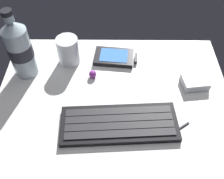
{
  "coord_description": "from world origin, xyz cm",
  "views": [
    {
      "loc": [
        0.43,
        -43.24,
        55.11
      ],
      "look_at": [
        0.0,
        0.0,
        3.0
      ],
      "focal_mm": 41.08,
      "sensor_mm": 36.0,
      "label": 1
    }
  ],
  "objects_px": {
    "handheld_device": "(114,57)",
    "charger_block": "(193,82)",
    "keyboard": "(117,124)",
    "trackball_mouse": "(91,74)",
    "juice_cup": "(67,52)",
    "stylus_pen": "(173,131)",
    "water_bottle": "(18,48)"
  },
  "relations": [
    {
      "from": "juice_cup",
      "to": "water_bottle",
      "type": "height_order",
      "value": "water_bottle"
    },
    {
      "from": "water_bottle",
      "to": "stylus_pen",
      "type": "distance_m",
      "value": 0.46
    },
    {
      "from": "keyboard",
      "to": "water_bottle",
      "type": "height_order",
      "value": "water_bottle"
    },
    {
      "from": "trackball_mouse",
      "to": "charger_block",
      "type": "bearing_deg",
      "value": -5.6
    },
    {
      "from": "water_bottle",
      "to": "trackball_mouse",
      "type": "distance_m",
      "value": 0.21
    },
    {
      "from": "charger_block",
      "to": "trackball_mouse",
      "type": "height_order",
      "value": "charger_block"
    },
    {
      "from": "handheld_device",
      "to": "juice_cup",
      "type": "distance_m",
      "value": 0.15
    },
    {
      "from": "keyboard",
      "to": "trackball_mouse",
      "type": "bearing_deg",
      "value": 114.54
    },
    {
      "from": "juice_cup",
      "to": "trackball_mouse",
      "type": "bearing_deg",
      "value": -40.89
    },
    {
      "from": "keyboard",
      "to": "water_bottle",
      "type": "xyz_separation_m",
      "value": [
        -0.27,
        0.18,
        0.08
      ]
    },
    {
      "from": "keyboard",
      "to": "handheld_device",
      "type": "bearing_deg",
      "value": 92.05
    },
    {
      "from": "water_bottle",
      "to": "charger_block",
      "type": "xyz_separation_m",
      "value": [
        0.48,
        -0.05,
        -0.08
      ]
    },
    {
      "from": "juice_cup",
      "to": "stylus_pen",
      "type": "height_order",
      "value": "juice_cup"
    },
    {
      "from": "keyboard",
      "to": "water_bottle",
      "type": "distance_m",
      "value": 0.34
    },
    {
      "from": "keyboard",
      "to": "handheld_device",
      "type": "xyz_separation_m",
      "value": [
        -0.01,
        0.24,
        -0.0
      ]
    },
    {
      "from": "keyboard",
      "to": "charger_block",
      "type": "height_order",
      "value": "charger_block"
    },
    {
      "from": "handheld_device",
      "to": "trackball_mouse",
      "type": "xyz_separation_m",
      "value": [
        -0.07,
        -0.08,
        0.0
      ]
    },
    {
      "from": "juice_cup",
      "to": "charger_block",
      "type": "distance_m",
      "value": 0.38
    },
    {
      "from": "keyboard",
      "to": "trackball_mouse",
      "type": "distance_m",
      "value": 0.18
    },
    {
      "from": "trackball_mouse",
      "to": "stylus_pen",
      "type": "xyz_separation_m",
      "value": [
        0.21,
        -0.18,
        -0.01
      ]
    },
    {
      "from": "handheld_device",
      "to": "stylus_pen",
      "type": "distance_m",
      "value": 0.3
    },
    {
      "from": "juice_cup",
      "to": "trackball_mouse",
      "type": "height_order",
      "value": "juice_cup"
    },
    {
      "from": "water_bottle",
      "to": "charger_block",
      "type": "height_order",
      "value": "water_bottle"
    },
    {
      "from": "handheld_device",
      "to": "charger_block",
      "type": "relative_size",
      "value": 1.9
    },
    {
      "from": "trackball_mouse",
      "to": "stylus_pen",
      "type": "bearing_deg",
      "value": -40.99
    },
    {
      "from": "juice_cup",
      "to": "trackball_mouse",
      "type": "relative_size",
      "value": 3.86
    },
    {
      "from": "charger_block",
      "to": "trackball_mouse",
      "type": "relative_size",
      "value": 3.18
    },
    {
      "from": "handheld_device",
      "to": "charger_block",
      "type": "height_order",
      "value": "charger_block"
    },
    {
      "from": "keyboard",
      "to": "juice_cup",
      "type": "xyz_separation_m",
      "value": [
        -0.15,
        0.23,
        0.03
      ]
    },
    {
      "from": "handheld_device",
      "to": "charger_block",
      "type": "xyz_separation_m",
      "value": [
        0.22,
        -0.1,
        0.0
      ]
    },
    {
      "from": "juice_cup",
      "to": "water_bottle",
      "type": "distance_m",
      "value": 0.14
    },
    {
      "from": "stylus_pen",
      "to": "handheld_device",
      "type": "bearing_deg",
      "value": 85.29
    }
  ]
}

